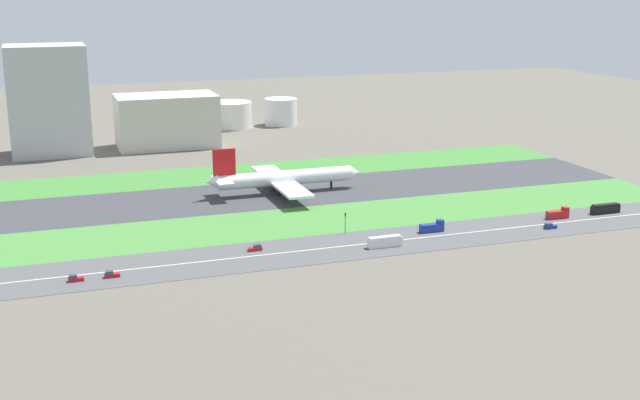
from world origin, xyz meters
TOP-DOWN VIEW (x-y plane):
  - ground_plane at (0.00, 0.00)m, footprint 800.00×800.00m
  - runway at (0.00, 0.00)m, footprint 280.00×46.00m
  - grass_median_north at (0.00, 41.00)m, footprint 280.00×36.00m
  - grass_median_south at (0.00, -41.00)m, footprint 280.00×36.00m
  - highway at (0.00, -73.00)m, footprint 280.00×28.00m
  - highway_centerline at (0.00, -73.00)m, footprint 266.00×0.50m
  - airliner at (-5.05, 0.00)m, footprint 65.00×56.00m
  - car_1 at (-79.66, -78.00)m, footprint 4.40×1.80m
  - car_0 at (-89.71, -78.00)m, footprint 4.40×1.80m
  - truck_1 at (78.74, -68.00)m, footprint 8.40×2.50m
  - bus_0 at (6.30, -78.00)m, footprint 11.60×2.50m
  - truck_0 at (28.35, -68.00)m, footprint 8.40×2.50m
  - car_3 at (-33.94, -68.00)m, footprint 4.40×1.80m
  - car_2 at (68.51, -78.00)m, footprint 4.40×1.80m
  - bus_1 at (99.16, -68.00)m, footprint 11.60×2.50m
  - traffic_light at (-0.48, -60.01)m, footprint 0.36×0.50m
  - terminal_building at (-90.00, 114.00)m, footprint 37.57×29.43m
  - hangar_building at (-32.78, 114.00)m, footprint 50.72×29.54m
  - fuel_tank_west at (11.33, 159.00)m, footprint 24.54×24.54m
  - fuel_tank_centre at (41.89, 159.00)m, footprint 19.28×19.28m

SIDE VIEW (x-z plane):
  - ground_plane at x=0.00m, z-range 0.00..0.00m
  - runway at x=0.00m, z-range 0.00..0.10m
  - grass_median_north at x=0.00m, z-range 0.00..0.10m
  - grass_median_south at x=0.00m, z-range 0.00..0.10m
  - highway at x=0.00m, z-range 0.00..0.10m
  - highway_centerline at x=0.00m, z-range 0.10..0.11m
  - car_1 at x=-79.66m, z-range -0.08..1.92m
  - car_0 at x=-89.71m, z-range -0.08..1.92m
  - car_3 at x=-33.94m, z-range -0.08..1.92m
  - car_2 at x=68.51m, z-range -0.08..1.92m
  - truck_1 at x=78.74m, z-range -0.33..3.67m
  - truck_0 at x=28.35m, z-range -0.33..3.67m
  - bus_0 at x=6.30m, z-range 0.07..3.57m
  - bus_1 at x=99.16m, z-range 0.07..3.57m
  - traffic_light at x=-0.48m, z-range 0.69..7.89m
  - airliner at x=-5.05m, z-range -3.62..16.08m
  - fuel_tank_west at x=11.33m, z-range 0.00..15.18m
  - fuel_tank_centre at x=41.89m, z-range 0.00..15.81m
  - hangar_building at x=-32.78m, z-range 0.00..26.86m
  - terminal_building at x=-90.00m, z-range 0.00..53.47m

